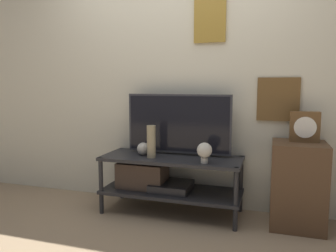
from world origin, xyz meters
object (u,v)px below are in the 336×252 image
object	(u,v)px
television	(178,124)
mantel_clock	(305,127)
vase_tall_ceramic	(151,142)
decorative_bust	(204,151)
vase_round_glass	(143,149)

from	to	relation	value
television	mantel_clock	distance (m)	1.10
vase_tall_ceramic	decorative_bust	xyz separation A→B (m)	(0.50, -0.07, -0.04)
mantel_clock	vase_round_glass	bearing A→B (deg)	-176.03
television	vase_tall_ceramic	distance (m)	0.32
vase_tall_ceramic	vase_round_glass	world-z (taller)	vase_tall_ceramic
vase_tall_ceramic	television	bearing A→B (deg)	44.04
television	mantel_clock	world-z (taller)	television
mantel_clock	vase_tall_ceramic	bearing A→B (deg)	-172.04
television	mantel_clock	xyz separation A→B (m)	(1.10, -0.01, 0.02)
vase_tall_ceramic	vase_round_glass	bearing A→B (deg)	143.35
vase_tall_ceramic	vase_round_glass	xyz separation A→B (m)	(-0.11, 0.08, -0.09)
vase_round_glass	decorative_bust	xyz separation A→B (m)	(0.62, -0.15, 0.05)
television	vase_round_glass	world-z (taller)	television
vase_round_glass	decorative_bust	world-z (taller)	decorative_bust
vase_round_glass	decorative_bust	bearing A→B (deg)	-13.57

